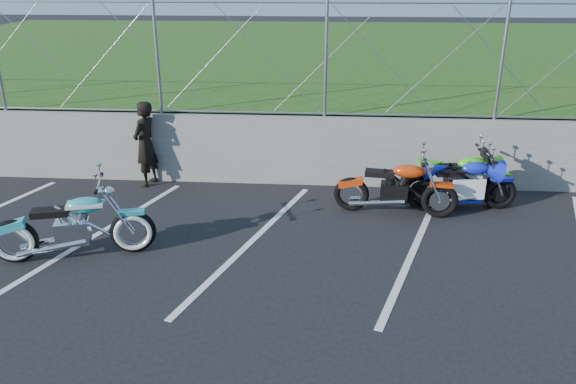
# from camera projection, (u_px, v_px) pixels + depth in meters

# --- Properties ---
(ground) EXTENTS (90.00, 90.00, 0.00)m
(ground) POSITION_uv_depth(u_px,v_px,m) (243.00, 274.00, 7.45)
(ground) COLOR black
(ground) RESTS_ON ground
(retaining_wall) EXTENTS (30.00, 0.22, 1.30)m
(retaining_wall) POSITION_uv_depth(u_px,v_px,m) (270.00, 149.00, 10.45)
(retaining_wall) COLOR slate
(retaining_wall) RESTS_ON ground
(grass_field) EXTENTS (30.00, 20.00, 1.30)m
(grass_field) POSITION_uv_depth(u_px,v_px,m) (300.00, 65.00, 19.72)
(grass_field) COLOR #234813
(grass_field) RESTS_ON ground
(chain_link_fence) EXTENTS (28.00, 0.03, 2.00)m
(chain_link_fence) POSITION_uv_depth(u_px,v_px,m) (269.00, 59.00, 9.85)
(chain_link_fence) COLOR gray
(chain_link_fence) RESTS_ON retaining_wall
(parking_lines) EXTENTS (18.29, 4.31, 0.01)m
(parking_lines) POSITION_uv_depth(u_px,v_px,m) (333.00, 243.00, 8.29)
(parking_lines) COLOR silver
(parking_lines) RESTS_ON ground
(cruiser_turquoise) EXTENTS (2.16, 0.80, 1.10)m
(cruiser_turquoise) POSITION_uv_depth(u_px,v_px,m) (76.00, 228.00, 7.74)
(cruiser_turquoise) COLOR black
(cruiser_turquoise) RESTS_ON ground
(naked_orange) EXTENTS (2.01, 0.68, 1.00)m
(naked_orange) POSITION_uv_depth(u_px,v_px,m) (397.00, 190.00, 9.13)
(naked_orange) COLOR black
(naked_orange) RESTS_ON ground
(sportbike_green) EXTENTS (1.91, 0.68, 0.99)m
(sportbike_green) POSITION_uv_depth(u_px,v_px,m) (461.00, 182.00, 9.47)
(sportbike_green) COLOR black
(sportbike_green) RESTS_ON ground
(sportbike_blue) EXTENTS (1.85, 0.66, 0.96)m
(sportbike_blue) POSITION_uv_depth(u_px,v_px,m) (464.00, 187.00, 9.30)
(sportbike_blue) COLOR black
(sportbike_blue) RESTS_ON ground
(person_standing) EXTENTS (0.51, 0.65, 1.58)m
(person_standing) POSITION_uv_depth(u_px,v_px,m) (145.00, 144.00, 10.29)
(person_standing) COLOR black
(person_standing) RESTS_ON ground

